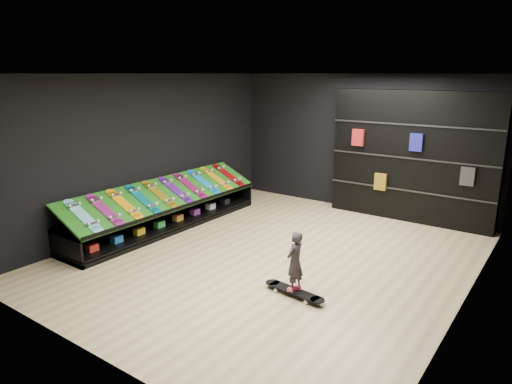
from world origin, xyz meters
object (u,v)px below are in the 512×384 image
Objects in this scene: back_shelving at (413,157)px; child at (295,273)px; floor_skateboard at (294,293)px; display_rack at (167,215)px.

child is (-0.18, -4.37, -0.99)m from back_shelving.
floor_skateboard is at bearing -92.38° from back_shelving.
back_shelving is 4.56m from floor_skateboard.
back_shelving is at bearing 94.04° from floor_skateboard.
display_rack is 1.34× the size of back_shelving.
back_shelving is at bearing 41.35° from display_rack.
display_rack is 8.73× the size of child.
child is at bearing -92.38° from back_shelving.
back_shelving is 4.48m from child.
back_shelving reaches higher than display_rack.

